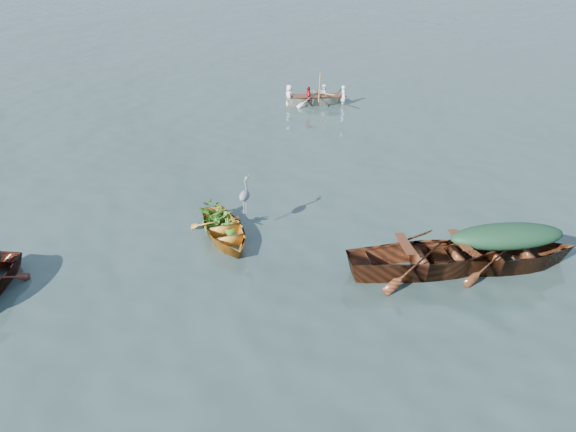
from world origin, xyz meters
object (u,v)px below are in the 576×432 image
at_px(open_wooden_boat, 429,271).
at_px(heron, 245,201).
at_px(rowed_boat, 316,104).
at_px(green_tarp_boat, 501,267).
at_px(yellow_dinghy, 225,238).

bearing_deg(open_wooden_boat, heron, 59.87).
height_order(rowed_boat, heron, heron).
height_order(green_tarp_boat, rowed_boat, green_tarp_boat).
bearing_deg(rowed_boat, green_tarp_boat, -169.94).
xyz_separation_m(yellow_dinghy, heron, (0.39, 0.39, 0.86)).
bearing_deg(heron, rowed_boat, 56.50).
bearing_deg(yellow_dinghy, open_wooden_boat, -39.58).
bearing_deg(rowed_boat, yellow_dinghy, 160.56).
bearing_deg(open_wooden_boat, yellow_dinghy, 64.96).
distance_m(green_tarp_boat, rowed_boat, 12.75).
xyz_separation_m(yellow_dinghy, green_tarp_boat, (6.24, 0.71, 0.00)).
height_order(open_wooden_boat, heron, heron).
relative_size(green_tarp_boat, rowed_boat, 1.28).
bearing_deg(heron, open_wooden_boat, -44.67).
bearing_deg(green_tarp_boat, heron, 68.88).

